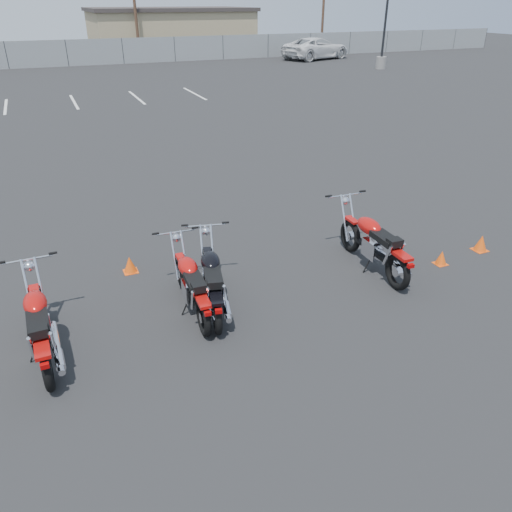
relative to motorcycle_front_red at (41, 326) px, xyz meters
name	(u,v)px	position (x,y,z in m)	size (l,w,h in m)	color
ground	(259,311)	(3.15, -0.16, -0.48)	(120.00, 120.00, 0.00)	black
motorcycle_front_red	(41,326)	(0.00, 0.00, 0.00)	(0.83, 2.15, 1.05)	black
motorcycle_second_black	(213,281)	(2.53, 0.25, -0.01)	(0.93, 2.09, 1.03)	black
motorcycle_third_red	(192,285)	(2.20, 0.28, -0.03)	(0.78, 2.02, 0.99)	black
motorcycle_rear_red	(374,244)	(5.59, 0.32, 0.02)	(0.87, 2.25, 1.10)	black
training_cone_near	(441,258)	(6.87, -0.05, -0.35)	(0.22, 0.22, 0.27)	#FF530D
training_cone_far	(481,243)	(7.98, 0.09, -0.32)	(0.27, 0.27, 0.32)	#FF530D
training_cone_extra	(130,264)	(1.51, 1.92, -0.33)	(0.25, 0.25, 0.30)	#FF530D
light_pole_east	(385,24)	(23.26, 24.66, 2.37)	(0.80, 0.70, 10.79)	gray
chainlink_fence	(67,53)	(3.15, 34.84, 0.42)	(80.06, 0.06, 1.80)	gray
tan_building_east	(170,29)	(13.15, 43.84, 1.38)	(14.40, 9.40, 3.70)	tan
parking_line_stripes	(41,104)	(0.65, 19.84, -0.48)	(15.12, 4.00, 0.01)	silver
white_van	(316,42)	(22.16, 32.01, 0.81)	(6.81, 2.72, 2.59)	silver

